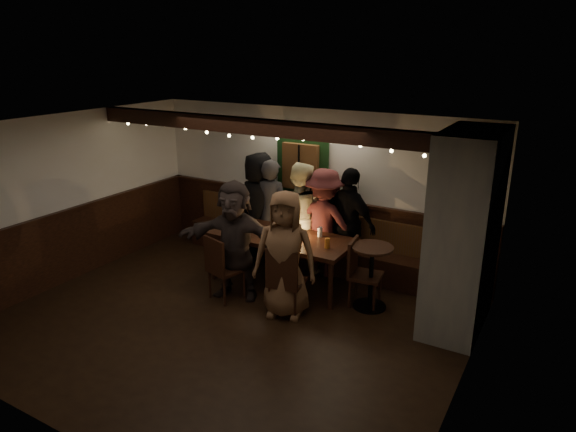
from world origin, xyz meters
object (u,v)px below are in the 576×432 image
Objects in this scene: high_top at (371,269)px; person_d at (324,223)px; chair_near_right at (285,278)px; person_e at (349,224)px; person_g at (285,254)px; person_b at (271,212)px; person_f at (235,240)px; person_a at (259,206)px; person_c at (299,217)px; chair_near_left at (221,265)px; dining_table at (281,240)px; chair_end at (360,269)px.

high_top is 0.53× the size of person_d.
chair_near_right is at bearing -138.41° from high_top.
person_g is (-0.25, -1.58, -0.01)m from person_e.
person_f is (0.22, -1.35, -0.02)m from person_b.
person_e reaches higher than person_d.
person_a is 1.04× the size of person_b.
person_f is (-0.33, -1.34, -0.02)m from person_c.
chair_near_right reaches higher than high_top.
chair_near_left is 0.55× the size of person_e.
person_f is (-0.36, -0.70, 0.16)m from dining_table.
chair_end is (0.74, 0.84, -0.02)m from chair_near_right.
dining_table is 1.11m from person_e.
person_b reaches higher than chair_near_right.
dining_table is at bearing 123.20° from chair_near_right.
dining_table is 0.98m from person_g.
person_f is at bearing -117.55° from dining_table.
person_g is at bearing -134.41° from chair_end.
person_c is at bearing 111.76° from chair_near_right.
person_b is (-0.58, 0.65, 0.17)m from dining_table.
person_a reaches higher than person_g.
person_d is (-0.16, 1.51, 0.31)m from chair_near_right.
person_e is at bearing 123.14° from chair_end.
chair_end is at bearing 173.87° from high_top.
person_a is (-0.87, 0.72, 0.21)m from dining_table.
high_top is at bearing 24.16° from chair_near_left.
person_f is (-1.85, -0.66, 0.30)m from high_top.
chair_near_left is 1.01× the size of chair_end.
dining_table is 1.25× the size of person_g.
chair_near_right reaches higher than dining_table.
person_c reaches higher than chair_end.
person_c is at bearing 176.53° from person_b.
person_e reaches higher than chair_near_left.
person_a is at bearing 162.02° from high_top.
person_g is at bearing -18.56° from person_f.
person_e is 1.60m from person_g.
dining_table is at bearing 148.67° from person_a.
dining_table is 0.89m from person_b.
person_b reaches higher than chair_near_left.
person_a is at bearing 132.10° from chair_near_right.
person_b is (-2.07, 0.70, 0.31)m from high_top.
person_e is 1.87m from person_f.
chair_near_left is 1.03m from chair_near_right.
person_b is 1.84m from person_g.
chair_near_left is 1.06m from person_g.
high_top is at bearing 21.73° from person_g.
chair_end is 1.83m from person_f.
person_a is at bearing 115.65° from person_g.
high_top is 2.21m from person_b.
person_b reaches higher than person_f.
person_c is at bearing 155.94° from high_top.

